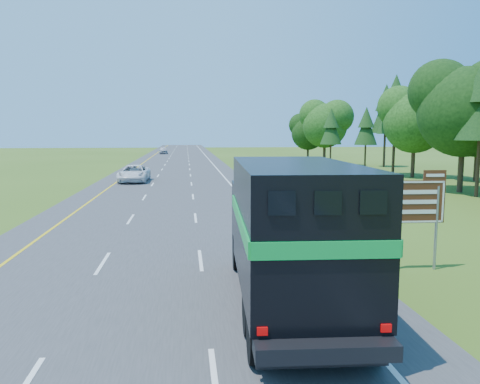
{
  "coord_description": "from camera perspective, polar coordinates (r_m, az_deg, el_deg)",
  "views": [
    {
      "loc": [
        1.33,
        -6.53,
        4.9
      ],
      "look_at": [
        4.12,
        17.53,
        1.82
      ],
      "focal_mm": 35.0,
      "sensor_mm": 36.0,
      "label": 1
    }
  ],
  "objects": [
    {
      "name": "far_car",
      "position": [
        109.47,
        -9.34,
        5.04
      ],
      "size": [
        2.17,
        4.81,
        1.6
      ],
      "primitive_type": "imported",
      "rotation": [
        0.0,
        0.0,
        0.06
      ],
      "color": "silver",
      "rests_on": "road"
    },
    {
      "name": "road",
      "position": [
        56.76,
        -7.94,
        2.26
      ],
      "size": [
        15.0,
        260.0,
        0.04
      ],
      "primitive_type": "cube",
      "color": "#38383A",
      "rests_on": "ground"
    },
    {
      "name": "white_suv",
      "position": [
        47.61,
        -12.79,
        2.23
      ],
      "size": [
        2.89,
        6.04,
        1.66
      ],
      "primitive_type": "imported",
      "rotation": [
        0.0,
        0.0,
        -0.02
      ],
      "color": "white",
      "rests_on": "road"
    },
    {
      "name": "exit_sign",
      "position": [
        17.66,
        20.7,
        -1.57
      ],
      "size": [
        2.12,
        0.18,
        3.59
      ],
      "rotation": [
        0.0,
        0.0,
        -0.05
      ],
      "color": "gray",
      "rests_on": "ground"
    },
    {
      "name": "lane_markings",
      "position": [
        56.76,
        -7.94,
        2.28
      ],
      "size": [
        11.15,
        260.0,
        0.01
      ],
      "color": "yellow",
      "rests_on": "road"
    },
    {
      "name": "horse_truck",
      "position": [
        13.01,
        6.12,
        -4.66
      ],
      "size": [
        3.36,
        9.37,
        4.09
      ],
      "rotation": [
        0.0,
        0.0,
        -0.05
      ],
      "color": "black",
      "rests_on": "road"
    }
  ]
}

